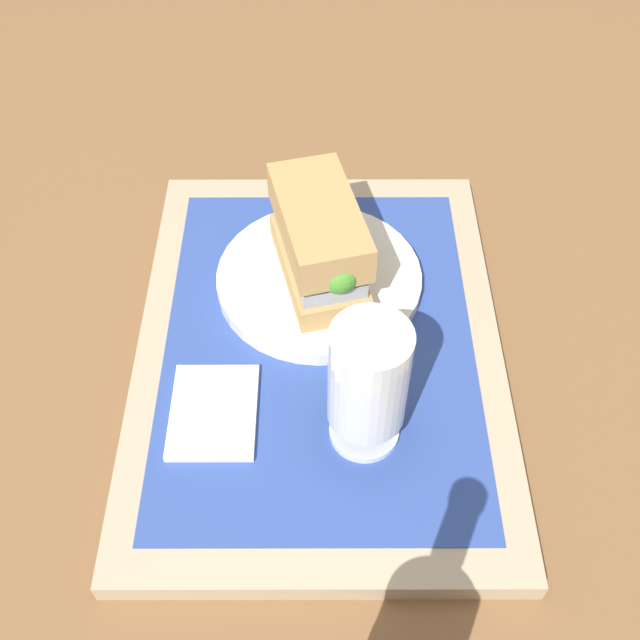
# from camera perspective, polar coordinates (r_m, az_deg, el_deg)

# --- Properties ---
(ground_plane) EXTENTS (3.00, 3.00, 0.00)m
(ground_plane) POSITION_cam_1_polar(r_m,az_deg,el_deg) (0.69, 0.00, -2.66)
(ground_plane) COLOR brown
(tray) EXTENTS (0.44, 0.32, 0.02)m
(tray) POSITION_cam_1_polar(r_m,az_deg,el_deg) (0.68, 0.00, -2.15)
(tray) COLOR tan
(tray) RESTS_ON ground_plane
(placemat) EXTENTS (0.38, 0.27, 0.00)m
(placemat) POSITION_cam_1_polar(r_m,az_deg,el_deg) (0.67, 0.00, -1.60)
(placemat) COLOR #2D4793
(placemat) RESTS_ON tray
(plate) EXTENTS (0.19, 0.19, 0.01)m
(plate) POSITION_cam_1_polar(r_m,az_deg,el_deg) (0.71, 0.30, 3.07)
(plate) COLOR silver
(plate) RESTS_ON placemat
(sandwich) EXTENTS (0.14, 0.09, 0.08)m
(sandwich) POSITION_cam_1_polar(r_m,az_deg,el_deg) (0.67, 0.38, 5.76)
(sandwich) COLOR tan
(sandwich) RESTS_ON plate
(beer_glass) EXTENTS (0.06, 0.06, 0.12)m
(beer_glass) POSITION_cam_1_polar(r_m,az_deg,el_deg) (0.56, 3.67, -4.76)
(beer_glass) COLOR silver
(beer_glass) RESTS_ON placemat
(napkin_folded) EXTENTS (0.09, 0.07, 0.01)m
(napkin_folded) POSITION_cam_1_polar(r_m,az_deg,el_deg) (0.63, -7.87, -6.77)
(napkin_folded) COLOR white
(napkin_folded) RESTS_ON placemat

